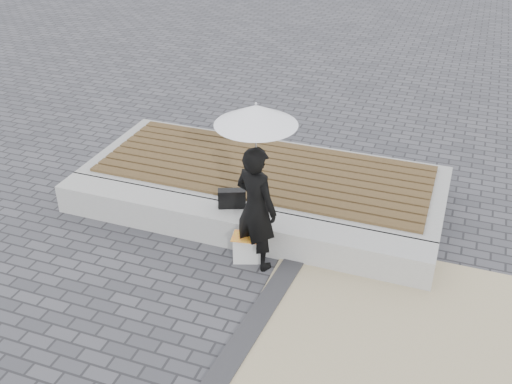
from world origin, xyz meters
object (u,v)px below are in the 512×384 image
handbag (232,199)px  canvas_tote (248,248)px  parasol (256,115)px  seating_ledge (233,226)px  woman (256,208)px

handbag → canvas_tote: bearing=-73.0°
parasol → handbag: (-0.51, 0.50, -1.42)m
seating_ledge → handbag: bearing=115.7°
handbag → canvas_tote: handbag is taller
seating_ledge → parasol: (0.45, -0.38, 1.74)m
woman → seating_ledge: bearing=-18.2°
woman → handbag: size_ratio=4.48×
handbag → canvas_tote: (0.40, -0.49, -0.33)m
seating_ledge → woman: (0.45, -0.38, 0.58)m
woman → canvas_tote: 0.60m
seating_ledge → parasol: size_ratio=4.34×
woman → handbag: woman is taller
woman → parasol: parasol is taller
seating_ledge → canvas_tote: 0.50m
parasol → canvas_tote: bearing=174.9°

